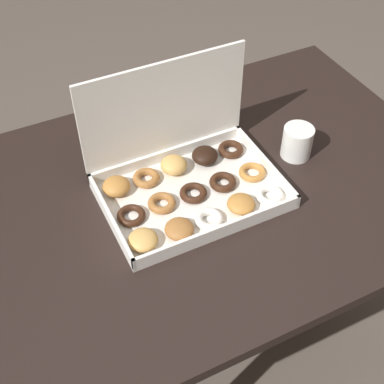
# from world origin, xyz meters

# --- Properties ---
(ground_plane) EXTENTS (8.00, 8.00, 0.00)m
(ground_plane) POSITION_xyz_m (0.00, 0.00, 0.00)
(ground_plane) COLOR #564C44
(dining_table) EXTENTS (1.16, 0.82, 0.77)m
(dining_table) POSITION_xyz_m (0.00, 0.00, 0.66)
(dining_table) COLOR black
(dining_table) RESTS_ON ground_plane
(donut_box) EXTENTS (0.40, 0.29, 0.28)m
(donut_box) POSITION_xyz_m (-0.07, 0.02, 0.81)
(donut_box) COLOR silver
(donut_box) RESTS_ON dining_table
(coffee_mug) EXTENTS (0.07, 0.07, 0.08)m
(coffee_mug) POSITION_xyz_m (0.23, -0.00, 0.81)
(coffee_mug) COLOR white
(coffee_mug) RESTS_ON dining_table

